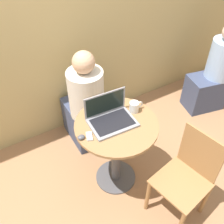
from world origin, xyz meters
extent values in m
plane|color=#9E704C|center=(0.00, 0.00, 0.00)|extent=(12.00, 12.00, 0.00)
cube|color=tan|center=(0.00, 1.01, 1.30)|extent=(7.00, 0.05, 2.60)
cylinder|color=#4C4C51|center=(0.00, 0.00, 0.01)|extent=(0.40, 0.40, 0.02)
cylinder|color=#4C4C51|center=(0.00, 0.00, 0.39)|extent=(0.09, 0.09, 0.73)
cylinder|color=olive|center=(0.00, 0.00, 0.77)|extent=(0.71, 0.71, 0.02)
cube|color=gray|center=(-0.03, 0.02, 0.79)|extent=(0.39, 0.29, 0.02)
cube|color=black|center=(-0.03, 0.02, 0.80)|extent=(0.34, 0.23, 0.00)
cube|color=gray|center=(-0.02, 0.15, 0.90)|extent=(0.38, 0.03, 0.21)
cube|color=black|center=(-0.02, 0.15, 0.90)|extent=(0.35, 0.02, 0.18)
cube|color=silver|center=(-0.26, -0.02, 0.79)|extent=(0.07, 0.10, 0.02)
ellipsoid|color=#4C4C51|center=(-0.33, 0.00, 0.80)|extent=(0.06, 0.05, 0.03)
cylinder|color=white|center=(0.21, 0.06, 0.83)|extent=(0.08, 0.08, 0.10)
torus|color=white|center=(0.27, 0.06, 0.83)|extent=(0.07, 0.01, 0.07)
cylinder|color=#9E7042|center=(0.07, -0.43, 0.21)|extent=(0.04, 0.04, 0.43)
cylinder|color=#9E7042|center=(0.42, -0.36, 0.21)|extent=(0.04, 0.04, 0.43)
cylinder|color=#9E7042|center=(0.49, -0.71, 0.21)|extent=(0.04, 0.04, 0.43)
cube|color=#9E7042|center=(0.28, -0.57, 0.44)|extent=(0.47, 0.47, 0.02)
cube|color=#9E7042|center=(0.47, -0.53, 0.66)|extent=(0.09, 0.36, 0.44)
cube|color=#3D4766|center=(-0.01, 0.69, 0.23)|extent=(0.34, 0.50, 0.47)
cylinder|color=beige|center=(-0.01, 0.56, 0.72)|extent=(0.35, 0.35, 0.50)
sphere|color=tan|center=(-0.01, 0.56, 1.08)|extent=(0.21, 0.21, 0.21)
cylinder|color=brown|center=(1.73, 0.22, 0.21)|extent=(0.04, 0.04, 0.42)
cylinder|color=brown|center=(1.81, 0.57, 0.21)|extent=(0.04, 0.04, 0.42)
cube|color=brown|center=(1.76, 0.40, 0.64)|extent=(0.10, 0.36, 0.41)
cube|color=#3D4766|center=(1.58, 0.38, 0.23)|extent=(0.53, 0.41, 0.46)
cylinder|color=#9EBCE5|center=(1.70, 0.36, 0.70)|extent=(0.34, 0.34, 0.48)
camera|label=1|loc=(-0.82, -1.31, 2.32)|focal=42.00mm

